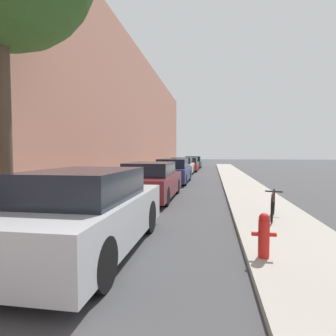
{
  "coord_description": "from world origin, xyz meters",
  "views": [
    {
      "loc": [
        1.35,
        1.34,
        1.76
      ],
      "look_at": [
        -0.21,
        11.07,
        1.22
      ],
      "focal_mm": 29.75,
      "sensor_mm": 36.0,
      "label": 1
    }
  ],
  "objects_px": {
    "parked_car_white": "(182,167)",
    "parked_car_red": "(188,165)",
    "parked_car_teal": "(193,162)",
    "bicycle": "(273,204)",
    "fire_hydrant": "(264,235)",
    "parked_car_navy": "(174,171)",
    "parked_car_silver": "(89,213)",
    "parked_car_maroon": "(151,181)"
  },
  "relations": [
    {
      "from": "parked_car_red",
      "to": "parked_car_teal",
      "type": "height_order",
      "value": "parked_car_teal"
    },
    {
      "from": "parked_car_navy",
      "to": "parked_car_red",
      "type": "relative_size",
      "value": 1.0
    },
    {
      "from": "parked_car_navy",
      "to": "bicycle",
      "type": "height_order",
      "value": "parked_car_navy"
    },
    {
      "from": "parked_car_white",
      "to": "parked_car_red",
      "type": "relative_size",
      "value": 0.86
    },
    {
      "from": "parked_car_navy",
      "to": "parked_car_maroon",
      "type": "bearing_deg",
      "value": -90.6
    },
    {
      "from": "parked_car_navy",
      "to": "parked_car_teal",
      "type": "distance_m",
      "value": 16.18
    },
    {
      "from": "parked_car_teal",
      "to": "bicycle",
      "type": "height_order",
      "value": "parked_car_teal"
    },
    {
      "from": "parked_car_maroon",
      "to": "parked_car_teal",
      "type": "bearing_deg",
      "value": 89.68
    },
    {
      "from": "parked_car_white",
      "to": "parked_car_teal",
      "type": "height_order",
      "value": "parked_car_white"
    },
    {
      "from": "parked_car_white",
      "to": "bicycle",
      "type": "relative_size",
      "value": 2.46
    },
    {
      "from": "parked_car_silver",
      "to": "parked_car_white",
      "type": "distance_m",
      "value": 17.02
    },
    {
      "from": "parked_car_red",
      "to": "bicycle",
      "type": "bearing_deg",
      "value": -78.91
    },
    {
      "from": "parked_car_maroon",
      "to": "parked_car_red",
      "type": "bearing_deg",
      "value": 89.84
    },
    {
      "from": "parked_car_red",
      "to": "parked_car_navy",
      "type": "bearing_deg",
      "value": -89.92
    },
    {
      "from": "parked_car_white",
      "to": "fire_hydrant",
      "type": "relative_size",
      "value": 5.67
    },
    {
      "from": "fire_hydrant",
      "to": "parked_car_white",
      "type": "bearing_deg",
      "value": 100.43
    },
    {
      "from": "parked_car_maroon",
      "to": "parked_car_teal",
      "type": "distance_m",
      "value": 21.88
    },
    {
      "from": "parked_car_silver",
      "to": "bicycle",
      "type": "relative_size",
      "value": 2.62
    },
    {
      "from": "parked_car_red",
      "to": "fire_hydrant",
      "type": "xyz_separation_m",
      "value": [
        3.06,
        -22.06,
        -0.13
      ]
    },
    {
      "from": "parked_car_teal",
      "to": "fire_hydrant",
      "type": "bearing_deg",
      "value": -83.87
    },
    {
      "from": "parked_car_teal",
      "to": "parked_car_silver",
      "type": "bearing_deg",
      "value": -89.94
    },
    {
      "from": "parked_car_navy",
      "to": "parked_car_teal",
      "type": "bearing_deg",
      "value": 89.78
    },
    {
      "from": "bicycle",
      "to": "parked_car_maroon",
      "type": "bearing_deg",
      "value": 155.13
    },
    {
      "from": "parked_car_white",
      "to": "parked_car_red",
      "type": "height_order",
      "value": "parked_car_white"
    },
    {
      "from": "parked_car_teal",
      "to": "bicycle",
      "type": "relative_size",
      "value": 2.45
    },
    {
      "from": "fire_hydrant",
      "to": "parked_car_red",
      "type": "bearing_deg",
      "value": 97.89
    },
    {
      "from": "parked_car_silver",
      "to": "bicycle",
      "type": "height_order",
      "value": "parked_car_silver"
    },
    {
      "from": "parked_car_red",
      "to": "bicycle",
      "type": "xyz_separation_m",
      "value": [
        3.77,
        -19.25,
        -0.14
      ]
    },
    {
      "from": "parked_car_maroon",
      "to": "parked_car_red",
      "type": "height_order",
      "value": "parked_car_maroon"
    },
    {
      "from": "parked_car_maroon",
      "to": "parked_car_navy",
      "type": "relative_size",
      "value": 0.99
    },
    {
      "from": "parked_car_silver",
      "to": "parked_car_red",
      "type": "height_order",
      "value": "parked_car_silver"
    },
    {
      "from": "parked_car_white",
      "to": "parked_car_red",
      "type": "distance_m",
      "value": 4.94
    },
    {
      "from": "parked_car_white",
      "to": "parked_car_red",
      "type": "bearing_deg",
      "value": 88.91
    },
    {
      "from": "parked_car_silver",
      "to": "parked_car_white",
      "type": "xyz_separation_m",
      "value": [
        -0.2,
        17.02,
        -0.04
      ]
    },
    {
      "from": "parked_car_red",
      "to": "parked_car_teal",
      "type": "distance_m",
      "value": 5.7
    },
    {
      "from": "parked_car_silver",
      "to": "parked_car_navy",
      "type": "height_order",
      "value": "parked_car_silver"
    },
    {
      "from": "parked_car_navy",
      "to": "bicycle",
      "type": "bearing_deg",
      "value": -66.81
    },
    {
      "from": "parked_car_maroon",
      "to": "bicycle",
      "type": "bearing_deg",
      "value": -38.71
    },
    {
      "from": "parked_car_red",
      "to": "parked_car_silver",
      "type": "bearing_deg",
      "value": -89.73
    },
    {
      "from": "parked_car_silver",
      "to": "parked_car_red",
      "type": "bearing_deg",
      "value": 90.27
    },
    {
      "from": "parked_car_teal",
      "to": "parked_car_maroon",
      "type": "bearing_deg",
      "value": -90.32
    },
    {
      "from": "parked_car_navy",
      "to": "parked_car_white",
      "type": "xyz_separation_m",
      "value": [
        -0.11,
        5.53,
        0.0
      ]
    }
  ]
}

